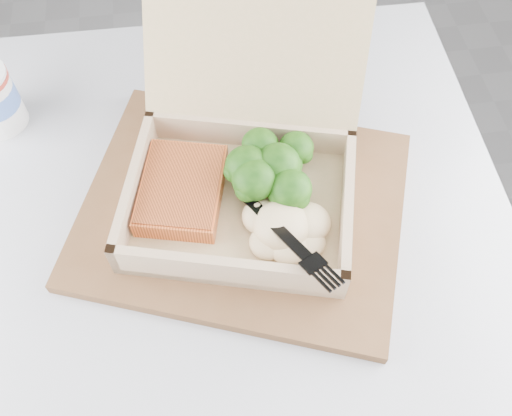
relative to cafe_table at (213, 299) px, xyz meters
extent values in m
plane|color=gray|center=(-0.34, 0.39, -0.52)|extent=(4.00, 4.00, 0.00)
cylinder|color=black|center=(0.00, 0.00, -0.51)|extent=(0.40, 0.40, 0.02)
cylinder|color=black|center=(0.00, 0.00, -0.19)|extent=(0.07, 0.07, 0.67)
cube|color=#A0A2AA|center=(0.00, 0.00, 0.16)|extent=(0.74, 0.74, 0.03)
cube|color=brown|center=(0.05, 0.03, 0.19)|extent=(0.44, 0.40, 0.02)
cube|color=tan|center=(0.05, 0.02, 0.20)|extent=(0.29, 0.25, 0.01)
cube|color=tan|center=(-0.07, 0.05, 0.22)|extent=(0.06, 0.18, 0.05)
cube|color=tan|center=(0.16, -0.01, 0.22)|extent=(0.06, 0.18, 0.05)
cube|color=tan|center=(0.02, -0.07, 0.22)|extent=(0.24, 0.07, 0.05)
cube|color=tan|center=(0.07, 0.11, 0.22)|extent=(0.24, 0.07, 0.05)
cube|color=tan|center=(0.08, 0.15, 0.32)|extent=(0.26, 0.16, 0.17)
cube|color=orange|center=(-0.02, 0.04, 0.22)|extent=(0.11, 0.13, 0.02)
ellipsoid|color=beige|center=(0.08, -0.02, 0.22)|extent=(0.10, 0.09, 0.03)
cube|color=black|center=(0.05, 0.02, 0.24)|extent=(0.06, 0.10, 0.03)
cube|color=black|center=(0.09, -0.05, 0.24)|extent=(0.04, 0.05, 0.01)
cube|color=silver|center=(0.08, 0.21, 0.18)|extent=(0.11, 0.17, 0.00)
camera|label=1|loc=(0.01, -0.32, 0.74)|focal=40.00mm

